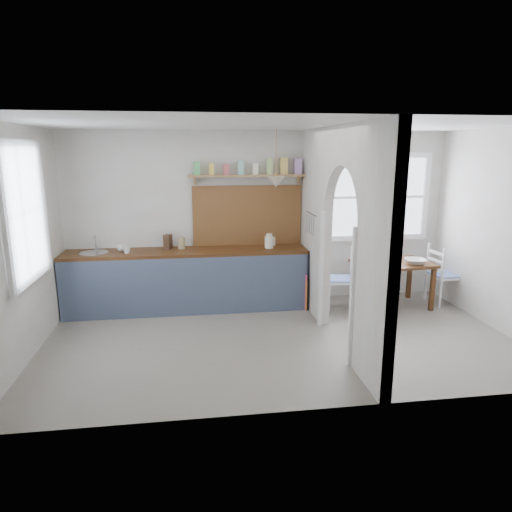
{
  "coord_description": "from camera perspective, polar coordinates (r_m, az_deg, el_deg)",
  "views": [
    {
      "loc": [
        -1.04,
        -5.24,
        2.32
      ],
      "look_at": [
        -0.25,
        0.34,
        1.01
      ],
      "focal_mm": 32.0,
      "sensor_mm": 36.0,
      "label": 1
    }
  ],
  "objects": [
    {
      "name": "floor",
      "position": [
        5.82,
        2.95,
        -10.37
      ],
      "size": [
        5.8,
        3.2,
        0.01
      ],
      "primitive_type": "cube",
      "color": "gray",
      "rests_on": "ground"
    },
    {
      "name": "ceiling",
      "position": [
        5.35,
        3.29,
        16.12
      ],
      "size": [
        5.8,
        3.2,
        0.01
      ],
      "primitive_type": "cube",
      "color": "silver",
      "rests_on": "walls"
    },
    {
      "name": "walls",
      "position": [
        5.44,
        3.11,
        2.3
      ],
      "size": [
        5.81,
        3.21,
        2.6
      ],
      "color": "silver",
      "rests_on": "floor"
    },
    {
      "name": "partition",
      "position": [
        5.64,
        10.03,
        4.07
      ],
      "size": [
        0.12,
        3.2,
        2.6
      ],
      "color": "silver",
      "rests_on": "floor"
    },
    {
      "name": "kitchen_window",
      "position": [
        5.59,
        -27.23,
        4.8
      ],
      "size": [
        0.1,
        1.16,
        1.5
      ],
      "primitive_type": null,
      "color": "white",
      "rests_on": "walls"
    },
    {
      "name": "nook_window",
      "position": [
        7.4,
        14.65,
        7.13
      ],
      "size": [
        1.76,
        0.1,
        1.3
      ],
      "primitive_type": null,
      "color": "white",
      "rests_on": "walls"
    },
    {
      "name": "counter",
      "position": [
        6.82,
        -8.53,
        -2.86
      ],
      "size": [
        3.5,
        0.6,
        0.9
      ],
      "color": "#552A11",
      "rests_on": "floor"
    },
    {
      "name": "sink",
      "position": [
        6.83,
        -19.62,
        0.28
      ],
      "size": [
        0.4,
        0.4,
        0.02
      ],
      "primitive_type": "cylinder",
      "color": "#B5B8BE",
      "rests_on": "counter"
    },
    {
      "name": "backsplash",
      "position": [
        6.93,
        -1.08,
        5.09
      ],
      "size": [
        1.65,
        0.03,
        0.9
      ],
      "primitive_type": "cube",
      "color": "brown",
      "rests_on": "walls"
    },
    {
      "name": "shelf",
      "position": [
        6.79,
        -1.01,
        10.48
      ],
      "size": [
        1.75,
        0.2,
        0.21
      ],
      "color": "#936841",
      "rests_on": "walls"
    },
    {
      "name": "pendant_lamp",
      "position": [
        6.51,
        2.51,
        9.25
      ],
      "size": [
        0.26,
        0.26,
        0.16
      ],
      "primitive_type": "cone",
      "color": "beige",
      "rests_on": "ceiling"
    },
    {
      "name": "utensil_rail",
      "position": [
        6.41,
        6.94,
        5.25
      ],
      "size": [
        0.02,
        0.5,
        0.02
      ],
      "primitive_type": "cylinder",
      "rotation": [
        1.57,
        0.0,
        0.0
      ],
      "color": "#B5B8BE",
      "rests_on": "partition"
    },
    {
      "name": "dining_table",
      "position": [
        7.16,
        16.55,
        -3.42
      ],
      "size": [
        1.17,
        0.84,
        0.69
      ],
      "primitive_type": null,
      "rotation": [
        0.0,
        0.0,
        0.09
      ],
      "color": "#552A11",
      "rests_on": "floor"
    },
    {
      "name": "chair_left",
      "position": [
        6.89,
        10.51,
        -2.81
      ],
      "size": [
        0.48,
        0.48,
        0.9
      ],
      "primitive_type": null,
      "rotation": [
        0.0,
        0.0,
        -1.75
      ],
      "color": "white",
      "rests_on": "floor"
    },
    {
      "name": "chair_right",
      "position": [
        7.56,
        22.56,
        -2.15
      ],
      "size": [
        0.45,
        0.45,
        0.92
      ],
      "primitive_type": null,
      "rotation": [
        0.0,
        0.0,
        1.65
      ],
      "color": "white",
      "rests_on": "floor"
    },
    {
      "name": "kettle",
      "position": [
        6.75,
        1.65,
        1.9
      ],
      "size": [
        0.21,
        0.19,
        0.21
      ],
      "primitive_type": null,
      "rotation": [
        0.0,
        0.0,
        -0.34
      ],
      "color": "white",
      "rests_on": "counter"
    },
    {
      "name": "mug_a",
      "position": [
        6.65,
        -15.85,
        0.76
      ],
      "size": [
        0.15,
        0.15,
        0.11
      ],
      "primitive_type": "imported",
      "rotation": [
        0.0,
        0.0,
        -0.38
      ],
      "color": "silver",
      "rests_on": "counter"
    },
    {
      "name": "mug_b",
      "position": [
        6.8,
        -16.47,
        0.94
      ],
      "size": [
        0.15,
        0.15,
        0.09
      ],
      "primitive_type": "imported",
      "rotation": [
        0.0,
        0.0,
        0.29
      ],
      "color": "white",
      "rests_on": "counter"
    },
    {
      "name": "knife_block",
      "position": [
        6.81,
        -10.96,
        1.77
      ],
      "size": [
        0.13,
        0.16,
        0.21
      ],
      "primitive_type": "cube",
      "rotation": [
        0.0,
        0.0,
        -0.33
      ],
      "color": "#382116",
      "rests_on": "counter"
    },
    {
      "name": "jar",
      "position": [
        6.79,
        -9.3,
        1.63
      ],
      "size": [
        0.13,
        0.13,
        0.17
      ],
      "primitive_type": "cylinder",
      "rotation": [
        0.0,
        0.0,
        0.31
      ],
      "color": "tan",
      "rests_on": "counter"
    },
    {
      "name": "towel_magenta",
      "position": [
        6.74,
        6.24,
        -4.6
      ],
      "size": [
        0.02,
        0.03,
        0.54
      ],
      "primitive_type": "cube",
      "color": "#D83A69",
      "rests_on": "counter"
    },
    {
      "name": "towel_orange",
      "position": [
        6.72,
        6.3,
        -4.88
      ],
      "size": [
        0.02,
        0.03,
        0.44
      ],
      "primitive_type": "cube",
      "color": "#C06C29",
      "rests_on": "counter"
    },
    {
      "name": "bowl",
      "position": [
        7.07,
        19.28,
        -0.63
      ],
      "size": [
        0.34,
        0.34,
        0.07
      ],
      "primitive_type": "imported",
      "rotation": [
        0.0,
        0.0,
        -0.16
      ],
      "color": "silver",
      "rests_on": "dining_table"
    },
    {
      "name": "table_cup",
      "position": [
        6.88,
        16.14,
        -0.68
      ],
      "size": [
        0.13,
        0.13,
        0.09
      ],
      "primitive_type": "imported",
      "rotation": [
        0.0,
        0.0,
        0.38
      ],
      "color": "#538E57",
      "rests_on": "dining_table"
    },
    {
      "name": "plate",
      "position": [
        6.89,
        14.07,
        -0.86
      ],
      "size": [
        0.26,
        0.26,
        0.02
      ],
      "primitive_type": "cylinder",
      "rotation": [
        0.0,
        0.0,
        0.4
      ],
      "color": "black",
      "rests_on": "dining_table"
    },
    {
      "name": "vase",
      "position": [
        7.21,
        16.1,
        0.45
      ],
      "size": [
        0.27,
        0.27,
        0.22
      ],
      "primitive_type": "imported",
      "rotation": [
        0.0,
        0.0,
        -0.4
      ],
      "color": "#61346E",
      "rests_on": "dining_table"
    }
  ]
}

